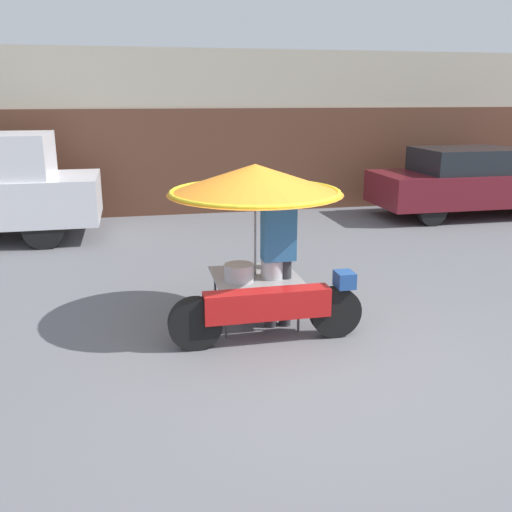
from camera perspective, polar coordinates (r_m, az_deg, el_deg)
name	(u,v)px	position (r m, az deg, el deg)	size (l,w,h in m)	color
ground_plane	(311,359)	(6.08, 5.56, -10.23)	(36.00, 36.00, 0.00)	slate
shopfront_building	(202,131)	(14.19, -5.46, 12.32)	(28.00, 2.06, 3.65)	#B2A893
vendor_motorcycle_cart	(257,200)	(6.52, 0.06, 5.59)	(2.18, 2.02, 1.91)	black
vendor_person	(278,250)	(6.59, 2.25, 0.58)	(0.38, 0.22, 1.66)	#2D2D33
parked_car	(472,182)	(13.83, 20.78, 6.98)	(4.54, 1.78, 1.53)	black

